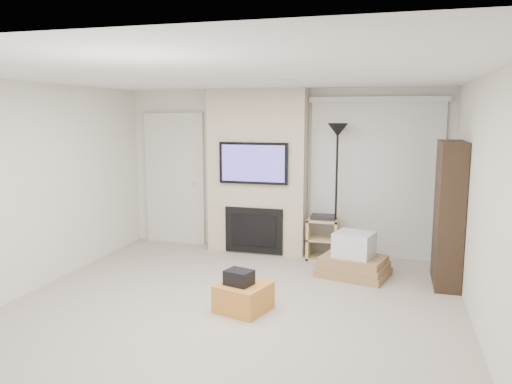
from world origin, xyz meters
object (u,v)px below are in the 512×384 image
(bookshelf, at_px, (449,214))
(ottoman, at_px, (243,297))
(box_stack, at_px, (354,259))
(av_stand, at_px, (323,236))
(floor_lamp, at_px, (337,153))

(bookshelf, bearing_deg, ottoman, -145.64)
(ottoman, relative_size, box_stack, 0.49)
(av_stand, relative_size, bookshelf, 0.37)
(av_stand, bearing_deg, bookshelf, -23.05)
(ottoman, height_order, av_stand, av_stand)
(floor_lamp, bearing_deg, av_stand, -173.61)
(box_stack, bearing_deg, ottoman, -124.81)
(bookshelf, bearing_deg, box_stack, 179.00)
(ottoman, relative_size, av_stand, 0.76)
(box_stack, height_order, bookshelf, bookshelf)
(av_stand, bearing_deg, ottoman, -104.15)
(ottoman, xyz_separation_m, bookshelf, (2.20, 1.50, 0.75))
(floor_lamp, relative_size, bookshelf, 1.11)
(ottoman, relative_size, bookshelf, 0.28)
(av_stand, xyz_separation_m, bookshelf, (1.64, -0.70, 0.55))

